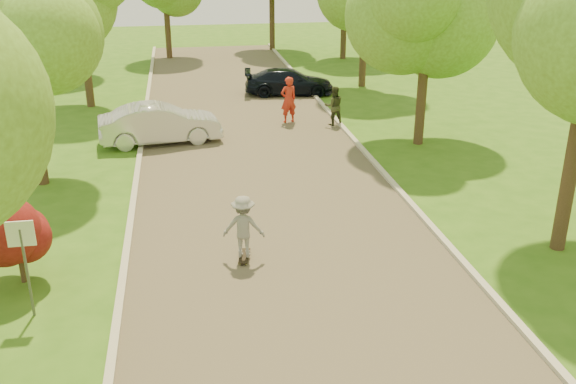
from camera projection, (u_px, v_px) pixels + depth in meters
road at (277, 219)px, 18.09m from camera, size 8.00×60.00×0.01m
curb_left at (130, 227)px, 17.44m from camera, size 0.18×60.00×0.12m
curb_right at (414, 207)px, 18.70m from camera, size 0.18×60.00×0.12m
street_sign at (23, 249)px, 12.94m from camera, size 0.55×0.06×2.17m
red_shrub at (17, 239)px, 14.41m from camera, size 1.70×1.70×1.95m
tree_l_midb at (28, 39)px, 18.96m from camera, size 4.30×4.20×6.62m
tree_r_midb at (433, 12)px, 22.78m from camera, size 4.51×4.40×7.01m
silver_sedan at (160, 124)px, 24.38m from camera, size 4.73×2.14×1.51m
dark_sedan at (289, 82)px, 31.84m from camera, size 4.55×2.25×1.27m
longboard at (244, 256)px, 15.81m from camera, size 0.39×0.84×0.09m
skateboarder at (243, 227)px, 15.51m from camera, size 1.12×0.78×1.58m
person_striped at (288, 100)px, 26.94m from camera, size 0.82×0.65×1.96m
person_olive at (334, 106)px, 26.64m from camera, size 0.80×0.62×1.64m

